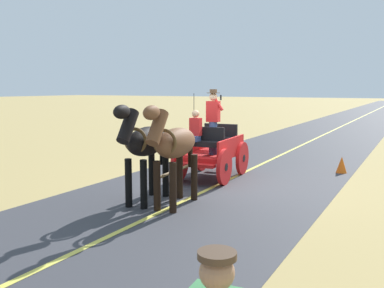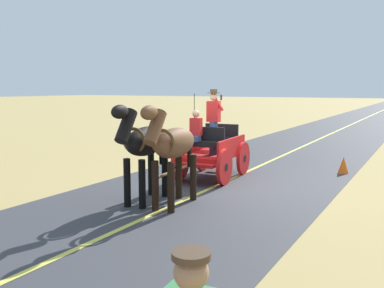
# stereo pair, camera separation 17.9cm
# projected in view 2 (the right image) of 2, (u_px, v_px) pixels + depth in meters

# --- Properties ---
(ground_plane) EXTENTS (200.00, 200.00, 0.00)m
(ground_plane) POSITION_uv_depth(u_px,v_px,m) (222.00, 183.00, 11.27)
(ground_plane) COLOR tan
(road_surface) EXTENTS (5.86, 160.00, 0.01)m
(road_surface) POSITION_uv_depth(u_px,v_px,m) (222.00, 183.00, 11.27)
(road_surface) COLOR #38383D
(road_surface) RESTS_ON ground
(road_centre_stripe) EXTENTS (0.12, 160.00, 0.00)m
(road_centre_stripe) POSITION_uv_depth(u_px,v_px,m) (222.00, 183.00, 11.27)
(road_centre_stripe) COLOR #DBCC4C
(road_centre_stripe) RESTS_ON road_surface
(horse_drawn_carriage) EXTENTS (1.58, 4.52, 2.50)m
(horse_drawn_carriage) POSITION_uv_depth(u_px,v_px,m) (212.00, 149.00, 11.85)
(horse_drawn_carriage) COLOR red
(horse_drawn_carriage) RESTS_ON ground
(horse_near_side) EXTENTS (0.69, 2.14, 2.21)m
(horse_near_side) POSITION_uv_depth(u_px,v_px,m) (172.00, 146.00, 8.92)
(horse_near_side) COLOR brown
(horse_near_side) RESTS_ON ground
(horse_off_side) EXTENTS (0.75, 2.15, 2.21)m
(horse_off_side) POSITION_uv_depth(u_px,v_px,m) (144.00, 144.00, 9.22)
(horse_off_side) COLOR black
(horse_off_side) RESTS_ON ground
(traffic_cone) EXTENTS (0.32, 0.32, 0.50)m
(traffic_cone) POSITION_uv_depth(u_px,v_px,m) (343.00, 165.00, 12.55)
(traffic_cone) COLOR orange
(traffic_cone) RESTS_ON ground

